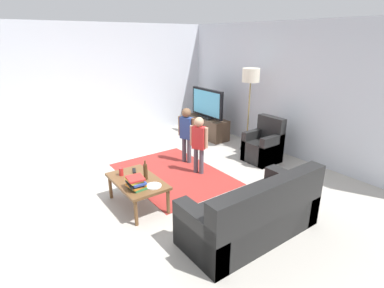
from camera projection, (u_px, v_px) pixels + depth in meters
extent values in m
plane|color=#B2ADA3|center=(163.00, 187.00, 5.07)|extent=(7.80, 7.80, 0.00)
cube|color=silver|center=(285.00, 90.00, 6.26)|extent=(6.00, 0.12, 2.70)
cube|color=silver|center=(94.00, 85.00, 6.90)|extent=(0.12, 6.00, 2.70)
cube|color=#9E2D28|center=(173.00, 174.00, 5.55)|extent=(2.20, 1.60, 0.01)
cube|color=#4C3828|center=(207.00, 127.00, 7.54)|extent=(1.20, 0.44, 0.50)
cube|color=black|center=(206.00, 133.00, 7.57)|extent=(1.10, 0.32, 0.03)
cube|color=black|center=(207.00, 117.00, 7.44)|extent=(0.44, 0.28, 0.03)
cube|color=black|center=(207.00, 103.00, 7.32)|extent=(1.10, 0.07, 0.68)
cube|color=#59B2D8|center=(206.00, 103.00, 7.30)|extent=(1.00, 0.01, 0.58)
cube|color=black|center=(249.00, 219.00, 3.82)|extent=(0.80, 1.80, 0.42)
cube|color=black|center=(269.00, 215.00, 3.52)|extent=(0.20, 1.80, 0.86)
cube|color=black|center=(199.00, 236.00, 3.35)|extent=(0.80, 0.20, 0.60)
cube|color=black|center=(290.00, 194.00, 4.23)|extent=(0.80, 0.20, 0.60)
cube|color=#B22823|center=(290.00, 187.00, 3.89)|extent=(0.10, 0.32, 0.32)
cube|color=black|center=(262.00, 151.00, 6.06)|extent=(0.60, 0.60, 0.42)
cube|color=black|center=(270.00, 138.00, 6.10)|extent=(0.60, 0.16, 0.90)
cube|color=black|center=(253.00, 144.00, 6.21)|extent=(0.12, 0.60, 0.60)
cube|color=black|center=(272.00, 151.00, 5.85)|extent=(0.12, 0.60, 0.60)
cylinder|color=#262626|center=(246.00, 149.00, 6.78)|extent=(0.28, 0.28, 0.02)
cylinder|color=#99844C|center=(248.00, 116.00, 6.52)|extent=(0.03, 0.03, 1.50)
cylinder|color=silver|center=(251.00, 75.00, 6.22)|extent=(0.36, 0.36, 0.28)
cylinder|color=#4C4C59|center=(184.00, 150.00, 6.04)|extent=(0.08, 0.08, 0.50)
cylinder|color=#4C4C59|center=(189.00, 151.00, 5.98)|extent=(0.08, 0.08, 0.50)
cube|color=#2D478C|center=(186.00, 128.00, 5.85)|extent=(0.27, 0.21, 0.43)
sphere|color=brown|center=(186.00, 113.00, 5.75)|extent=(0.18, 0.18, 0.18)
cylinder|color=brown|center=(180.00, 126.00, 5.92)|extent=(0.07, 0.07, 0.39)
cylinder|color=brown|center=(193.00, 128.00, 5.77)|extent=(0.07, 0.07, 0.39)
cylinder|color=#4C4C59|center=(196.00, 160.00, 5.55)|extent=(0.08, 0.08, 0.48)
cylinder|color=#4C4C59|center=(201.00, 161.00, 5.50)|extent=(0.08, 0.08, 0.48)
cube|color=red|center=(199.00, 138.00, 5.37)|extent=(0.26, 0.21, 0.41)
sphere|color=tan|center=(199.00, 122.00, 5.28)|extent=(0.17, 0.17, 0.17)
cylinder|color=tan|center=(192.00, 135.00, 5.43)|extent=(0.06, 0.06, 0.37)
cylinder|color=tan|center=(206.00, 138.00, 5.30)|extent=(0.06, 0.06, 0.37)
cube|color=brown|center=(137.00, 181.00, 4.40)|extent=(1.00, 0.60, 0.04)
cylinder|color=brown|center=(110.00, 187.00, 4.68)|extent=(0.05, 0.05, 0.38)
cylinder|color=brown|center=(136.00, 213.00, 3.99)|extent=(0.05, 0.05, 0.38)
cylinder|color=brown|center=(140.00, 179.00, 4.95)|extent=(0.05, 0.05, 0.38)
cylinder|color=brown|center=(168.00, 201.00, 4.27)|extent=(0.05, 0.05, 0.38)
cube|color=#388C4C|center=(137.00, 187.00, 4.15)|extent=(0.25, 0.19, 0.03)
cube|color=orange|center=(136.00, 185.00, 4.14)|extent=(0.27, 0.24, 0.03)
cube|color=black|center=(135.00, 183.00, 4.14)|extent=(0.29, 0.21, 0.02)
cube|color=#334CA5|center=(137.00, 182.00, 4.13)|extent=(0.28, 0.20, 0.03)
cube|color=yellow|center=(134.00, 180.00, 4.12)|extent=(0.25, 0.17, 0.03)
cube|color=red|center=(135.00, 178.00, 4.09)|extent=(0.26, 0.24, 0.03)
cylinder|color=#4C3319|center=(145.00, 172.00, 4.38)|extent=(0.06, 0.06, 0.23)
cylinder|color=#4C3319|center=(145.00, 162.00, 4.33)|extent=(0.02, 0.02, 0.06)
cube|color=black|center=(134.00, 171.00, 4.67)|extent=(0.18, 0.11, 0.02)
cylinder|color=red|center=(121.00, 172.00, 4.52)|extent=(0.07, 0.07, 0.12)
cylinder|color=white|center=(154.00, 186.00, 4.20)|extent=(0.22, 0.22, 0.02)
cube|color=silver|center=(154.00, 186.00, 4.18)|extent=(0.14, 0.09, 0.01)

